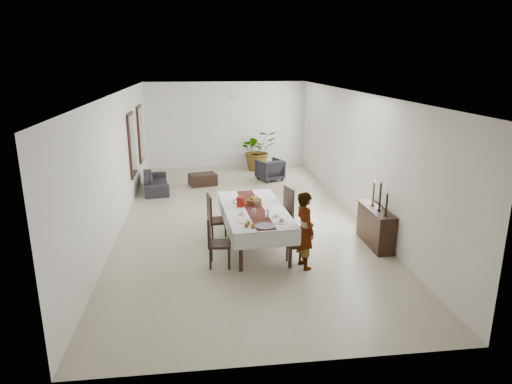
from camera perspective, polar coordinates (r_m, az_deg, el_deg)
The scene contains 88 objects.
floor at distance 11.92m, azimuth -1.85°, elevation -3.24°, with size 6.00×12.00×0.00m, color #BFB798.
ceiling at distance 11.27m, azimuth -2.00°, elevation 12.28°, with size 6.00×12.00×0.02m, color white.
wall_back at distance 17.39m, azimuth -3.76°, elevation 8.33°, with size 6.00×0.02×3.20m, color white.
wall_front at distance 5.80m, azimuth 3.59°, elevation -7.90°, with size 6.00×0.02×3.20m, color white.
wall_left at distance 11.62m, azimuth -16.85°, elevation 3.74°, with size 0.02×12.00×3.20m, color white.
wall_right at distance 12.13m, azimuth 12.38°, elevation 4.57°, with size 0.02×12.00×3.20m, color white.
dining_table_top at distance 9.98m, azimuth -0.23°, elevation -2.25°, with size 1.12×2.68×0.06m, color black.
table_leg_fl at distance 8.88m, azimuth -1.91°, elevation -7.56°, with size 0.08×0.08×0.78m, color black.
table_leg_fr at distance 9.06m, azimuth 4.31°, elevation -7.09°, with size 0.08×0.08×0.78m, color black.
table_leg_bl at distance 11.24m, azimuth -3.86°, elevation -2.39°, with size 0.08×0.08×0.78m, color black.
table_leg_br at distance 11.38m, azimuth 1.07°, elevation -2.11°, with size 0.08×0.08×0.78m, color black.
tablecloth_top at distance 9.96m, azimuth -0.23°, elevation -2.06°, with size 1.32×2.89×0.01m, color white.
tablecloth_drape_left at distance 9.93m, azimuth -3.95°, elevation -3.16°, with size 0.01×2.89×0.34m, color silver.
tablecloth_drape_right at distance 10.15m, azimuth 3.41°, elevation -2.72°, with size 0.01×2.89×0.34m, color white.
tablecloth_drape_near at distance 8.70m, azimuth 1.46°, elevation -6.00°, with size 1.32×0.01×0.34m, color silver.
tablecloth_drape_far at distance 11.37m, azimuth -1.52°, elevation -0.61°, with size 1.32×0.01×0.34m, color white.
table_runner at distance 9.96m, azimuth -0.23°, elevation -2.01°, with size 0.39×2.80×0.00m, color #5D211A.
red_pitcher at distance 10.04m, azimuth -1.97°, elevation -1.22°, with size 0.17×0.17×0.22m, color #9A120B.
pitcher_handle at distance 10.03m, azimuth -2.51°, elevation -1.25°, with size 0.13×0.13×0.02m, color #9C1E0B.
wine_glass_near at distance 9.28m, azimuth 1.38°, elevation -2.80°, with size 0.08×0.08×0.19m, color white.
wine_glass_mid at distance 9.34m, azimuth -0.24°, elevation -2.67°, with size 0.08×0.08×0.19m, color silver.
wine_glass_far at distance 10.00m, azimuth 0.03°, elevation -1.39°, with size 0.08×0.08×0.19m, color white.
teacup_right at distance 9.39m, azimuth 2.51°, elevation -2.97°, with size 0.10×0.10×0.07m, color white.
saucer_right at distance 9.40m, azimuth 2.51°, elevation -3.13°, with size 0.17×0.17×0.01m, color silver.
teacup_left at distance 9.53m, azimuth -1.80°, elevation -2.67°, with size 0.10×0.10×0.07m, color silver.
saucer_left at distance 9.54m, azimuth -1.80°, elevation -2.82°, with size 0.17×0.17×0.01m, color silver.
plate_near_right at distance 9.10m, azimuth 3.19°, elevation -3.79°, with size 0.27×0.27×0.02m, color white.
bread_near_right at distance 9.09m, azimuth 3.19°, elevation -3.61°, with size 0.10×0.10×0.10m, color tan.
plate_near_left at distance 9.13m, azimuth -1.37°, elevation -3.71°, with size 0.27×0.27×0.02m, color silver.
plate_far_left at distance 10.49m, azimuth -2.76°, elevation -1.06°, with size 0.27×0.27×0.02m, color white.
serving_tray at distance 8.87m, azimuth 1.12°, elevation -4.29°, with size 0.40×0.40×0.02m, color #404045.
jam_jar_a at distance 8.79m, azimuth -0.41°, elevation -4.28°, with size 0.07×0.07×0.08m, color #875513.
jam_jar_b at distance 8.83m, azimuth -1.20°, elevation -4.17°, with size 0.07×0.07×0.08m, color brown.
jam_jar_c at distance 8.94m, azimuth -0.97°, elevation -3.91°, with size 0.07×0.07×0.08m, color #8B4F14.
fruit_basket at distance 10.22m, azimuth -0.20°, elevation -1.23°, with size 0.34×0.34×0.11m, color brown.
fruit_red at distance 10.22m, azimuth -0.04°, elevation -0.73°, with size 0.10×0.10×0.10m, color #A01B10.
fruit_green at distance 10.22m, azimuth -0.48°, elevation -0.74°, with size 0.09×0.09×0.09m, color olive.
fruit_yellow at distance 10.14m, azimuth -0.15°, elevation -0.87°, with size 0.09×0.09×0.09m, color gold.
chair_right_near_seat at distance 9.17m, azimuth 5.14°, elevation -6.53°, with size 0.41×0.41×0.05m, color black.
chair_right_near_leg_fl at distance 9.15m, azimuth 6.37°, elevation -8.20°, with size 0.04×0.04×0.41m, color black.
chair_right_near_leg_fr at distance 9.45m, azimuth 5.92°, elevation -7.36°, with size 0.04×0.04×0.41m, color black.
chair_right_near_leg_bl at distance 9.08m, azimuth 4.26°, elevation -8.32°, with size 0.04×0.04×0.41m, color black.
chair_right_near_leg_br at distance 9.39m, azimuth 3.88°, elevation -7.47°, with size 0.04×0.04×0.41m, color black.
chair_right_near_back at distance 9.11m, azimuth 6.35°, elevation -4.83°, with size 0.41×0.04×0.53m, color black.
chair_right_far_seat at distance 10.53m, azimuth 2.99°, elevation -2.98°, with size 0.49×0.49×0.06m, color black.
chair_right_far_leg_fl at distance 10.54m, azimuth 4.42°, elevation -4.55°, with size 0.05×0.05×0.48m, color black.
chair_right_far_leg_fr at distance 10.88m, azimuth 3.47°, elevation -3.87°, with size 0.05×0.05×0.48m, color black.
chair_right_far_leg_bl at distance 10.38m, azimuth 2.45°, elevation -4.86°, with size 0.05×0.05×0.48m, color black.
chair_right_far_leg_br at distance 10.72m, azimuth 1.54°, elevation -4.16°, with size 0.05×0.05×0.48m, color black.
chair_right_far_back at distance 10.52m, azimuth 4.11°, elevation -1.11°, with size 0.49×0.04×0.62m, color black.
chair_left_near_seat at distance 9.10m, azimuth -4.56°, elevation -6.50°, with size 0.44×0.44×0.05m, color black.
chair_left_near_leg_fl at distance 9.37m, azimuth -5.59°, elevation -7.45°, with size 0.04×0.04×0.44m, color black.
chair_left_near_leg_fr at distance 9.04m, azimuth -5.73°, elevation -8.37°, with size 0.04×0.04×0.44m, color black.
chair_left_near_leg_bl at distance 9.36m, azimuth -3.36°, elevation -7.45°, with size 0.04×0.04×0.44m, color black.
chair_left_near_leg_br at distance 9.03m, azimuth -3.41°, elevation -8.36°, with size 0.04×0.04×0.44m, color black.
chair_left_near_back at distance 9.00m, azimuth -5.88°, elevation -4.73°, with size 0.44×0.04×0.56m, color black.
chair_left_far_seat at distance 10.32m, azimuth -4.66°, elevation -3.58°, with size 0.46×0.46×0.05m, color black.
chair_left_far_leg_fl at distance 10.55m, azimuth -5.84°, elevation -4.64°, with size 0.05×0.05×0.46m, color black.
chair_left_far_leg_fr at distance 10.21m, azimuth -5.46°, elevation -5.37°, with size 0.05×0.05×0.46m, color black.
chair_left_far_leg_bl at distance 10.62m, azimuth -3.83°, elevation -4.45°, with size 0.05×0.05×0.46m, color black.
chair_left_far_leg_br at distance 10.27m, azimuth -3.38°, elevation -5.17°, with size 0.05×0.05×0.46m, color black.
chair_left_far_back at distance 10.18m, azimuth -5.86°, elevation -2.01°, with size 0.46×0.04×0.59m, color black.
woman at distance 8.96m, azimuth 6.12°, elevation -4.77°, with size 0.56×0.37×1.55m, color gray.
sideboard_body at distance 10.45m, azimuth 14.68°, elevation -4.28°, with size 0.36×1.36×0.81m, color black.
sideboard_top at distance 10.31m, azimuth 14.85°, elevation -2.09°, with size 0.40×1.41×0.03m, color black.
candlestick_near_base at distance 9.87m, azimuth 15.91°, elevation -2.83°, with size 0.09×0.09×0.03m, color black.
candlestick_near_shaft at distance 9.79m, azimuth 16.02°, elevation -1.50°, with size 0.05×0.05×0.45m, color black.
candlestick_near_candle at distance 9.72m, azimuth 16.14°, elevation -0.03°, with size 0.03×0.03×0.07m, color beige.
candlestick_mid_base at distance 10.18m, azimuth 15.13°, elevation -2.18°, with size 0.09×0.09×0.03m, color black.
candlestick_mid_shaft at distance 10.09m, azimuth 15.26°, elevation -0.52°, with size 0.05×0.05×0.59m, color black.
candlestick_mid_candle at distance 10.01m, azimuth 15.40°, elevation 1.29°, with size 0.03×0.03×0.07m, color silver.
candlestick_far_base at distance 10.50m, azimuth 14.41°, elevation -1.57°, with size 0.09×0.09×0.03m, color black.
candlestick_far_shaft at distance 10.43m, azimuth 14.51°, elevation -0.19°, with size 0.05×0.05×0.50m, color black.
candlestick_far_candle at distance 10.35m, azimuth 14.62°, elevation 1.32°, with size 0.03×0.03×0.07m, color silver.
sofa at distance 14.69m, azimuth -12.41°, elevation 1.24°, with size 1.87×0.73×0.54m, color #29262B.
armchair at distance 15.58m, azimuth 1.75°, elevation 2.81°, with size 0.77×0.80×0.73m, color #2A272D.
coffee_table at distance 15.06m, azimuth -6.68°, elevation 1.57°, with size 0.87×0.58×0.39m, color black.
potted_plant at distance 17.04m, azimuth 0.22°, elevation 5.28°, with size 1.33×1.16×1.48m, color #2E5823.
mirror_frame_near at distance 13.75m, azimuth -15.24°, elevation 5.71°, with size 0.06×1.05×1.85m, color black.
mirror_glass_near at distance 13.74m, azimuth -15.09°, elevation 5.72°, with size 0.01×0.90×1.70m, color white.
mirror_frame_far at distance 15.80m, azimuth -14.23°, elevation 7.08°, with size 0.06×1.05×1.85m, color black.
mirror_glass_far at distance 15.80m, azimuth -14.11°, elevation 7.09°, with size 0.01×0.90×1.70m, color silver.
fan_rod at distance 14.26m, azimuth -3.12°, elevation 12.68°, with size 0.04×0.04×0.20m, color silver.
fan_hub at distance 14.28m, azimuth -3.11°, elevation 11.88°, with size 0.16×0.16×0.08m, color white.
fan_blade_n at distance 14.62m, azimuth -3.21°, elevation 11.98°, with size 0.10×0.55×0.01m, color silver.
fan_blade_s at distance 13.93m, azimuth -3.00°, elevation 11.78°, with size 0.10×0.55×0.01m, color silver.
fan_blade_e at distance 14.31m, azimuth -1.68°, elevation 11.91°, with size 0.55×0.10×0.01m, color white.
fan_blade_w at distance 14.26m, azimuth -4.54°, elevation 11.85°, with size 0.55×0.10×0.01m, color silver.
Camera 1 is at (-1.01, -11.20, 3.96)m, focal length 32.00 mm.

